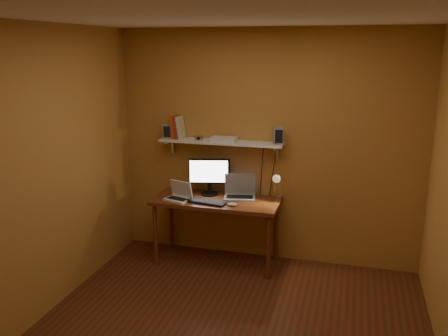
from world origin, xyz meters
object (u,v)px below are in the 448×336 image
(speaker_left, at_px, (167,131))
(speaker_right, at_px, (278,136))
(mouse, at_px, (232,204))
(laptop, at_px, (240,191))
(desk_lamp, at_px, (278,183))
(netbook, at_px, (179,195))
(desk, at_px, (216,207))
(router, at_px, (224,139))
(shelf_camera, at_px, (199,138))
(monitor, at_px, (209,175))
(keyboard, at_px, (207,202))
(wall_shelf, at_px, (221,142))

(speaker_left, height_order, speaker_right, speaker_right)
(mouse, xyz_separation_m, speaker_right, (0.41, 0.36, 0.70))
(laptop, relative_size, desk_lamp, 1.03)
(speaker_right, bearing_deg, netbook, 178.54)
(desk, height_order, speaker_left, speaker_left)
(laptop, height_order, router, router)
(laptop, relative_size, shelf_camera, 4.08)
(desk_lamp, distance_m, speaker_right, 0.51)
(desk, bearing_deg, monitor, 129.00)
(speaker_left, distance_m, speaker_right, 1.28)
(keyboard, height_order, speaker_left, speaker_left)
(laptop, distance_m, shelf_camera, 0.75)
(desk, distance_m, netbook, 0.43)
(wall_shelf, xyz_separation_m, router, (0.04, -0.01, 0.04))
(netbook, bearing_deg, speaker_left, 145.84)
(desk, height_order, wall_shelf, wall_shelf)
(wall_shelf, distance_m, speaker_left, 0.65)
(netbook, height_order, speaker_left, speaker_left)
(desk_lamp, xyz_separation_m, speaker_right, (-0.02, 0.07, 0.51))
(monitor, relative_size, keyboard, 1.08)
(monitor, height_order, shelf_camera, shelf_camera)
(keyboard, relative_size, router, 1.51)
(keyboard, relative_size, shelf_camera, 4.44)
(wall_shelf, relative_size, keyboard, 3.32)
(keyboard, distance_m, router, 0.72)
(monitor, height_order, mouse, monitor)
(speaker_left, distance_m, router, 0.68)
(shelf_camera, relative_size, router, 0.34)
(wall_shelf, bearing_deg, laptop, -10.58)
(mouse, xyz_separation_m, desk_lamp, (0.43, 0.29, 0.19))
(desk_lamp, distance_m, shelf_camera, 1.01)
(speaker_left, distance_m, shelf_camera, 0.40)
(keyboard, height_order, speaker_right, speaker_right)
(keyboard, height_order, desk_lamp, desk_lamp)
(wall_shelf, relative_size, speaker_left, 8.68)
(wall_shelf, bearing_deg, mouse, -57.65)
(monitor, relative_size, speaker_left, 2.83)
(router, bearing_deg, laptop, -8.52)
(speaker_right, height_order, shelf_camera, speaker_right)
(speaker_left, height_order, router, speaker_left)
(netbook, bearing_deg, shelf_camera, 76.25)
(monitor, xyz_separation_m, desk_lamp, (0.79, -0.03, -0.03))
(mouse, bearing_deg, shelf_camera, 143.61)
(monitor, relative_size, shelf_camera, 4.81)
(speaker_right, bearing_deg, monitor, 164.91)
(netbook, bearing_deg, laptop, 39.74)
(netbook, xyz_separation_m, router, (0.43, 0.29, 0.59))
(desk_lamp, bearing_deg, wall_shelf, 174.12)
(router, bearing_deg, netbook, -146.00)
(laptop, xyz_separation_m, keyboard, (-0.30, -0.30, -0.06))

